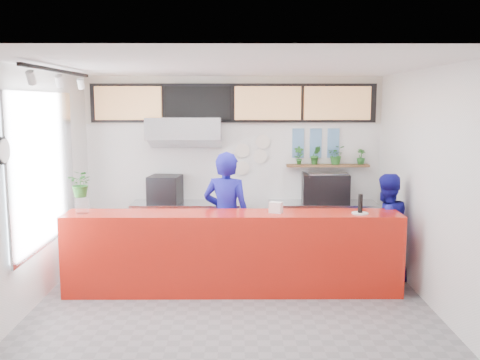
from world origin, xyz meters
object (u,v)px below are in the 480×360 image
(panini_oven, at_px, (165,189))
(staff_right, at_px, (385,228))
(pepper_mill, at_px, (360,204))
(staff_center, at_px, (227,217))
(espresso_machine, at_px, (325,188))
(service_counter, at_px, (233,253))

(panini_oven, relative_size, staff_right, 0.32)
(panini_oven, bearing_deg, pepper_mill, -25.60)
(panini_oven, distance_m, staff_right, 3.60)
(panini_oven, distance_m, staff_center, 1.70)
(pepper_mill, bearing_deg, staff_center, 162.92)
(espresso_machine, bearing_deg, panini_oven, -176.33)
(staff_center, relative_size, staff_right, 1.20)
(panini_oven, relative_size, staff_center, 0.27)
(service_counter, distance_m, pepper_mill, 1.83)
(pepper_mill, bearing_deg, staff_right, 47.38)
(panini_oven, xyz_separation_m, staff_right, (3.33, -1.34, -0.34))
(panini_oven, bearing_deg, service_counter, -49.66)
(staff_right, bearing_deg, pepper_mill, 27.19)
(espresso_machine, bearing_deg, pepper_mill, -81.64)
(staff_center, bearing_deg, staff_right, -163.95)
(pepper_mill, bearing_deg, panini_oven, 146.47)
(service_counter, distance_m, staff_right, 2.24)
(pepper_mill, bearing_deg, service_counter, 177.41)
(service_counter, distance_m, staff_center, 0.62)
(espresso_machine, relative_size, staff_right, 0.49)
(staff_right, xyz_separation_m, pepper_mill, (-0.50, -0.54, 0.46))
(staff_right, distance_m, pepper_mill, 0.86)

